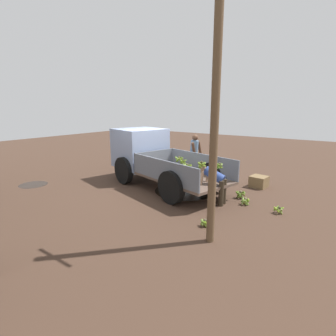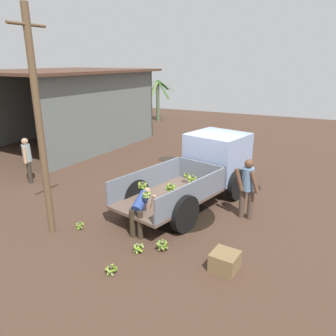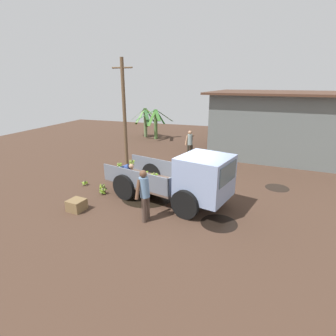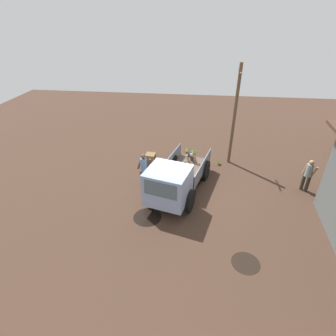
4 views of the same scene
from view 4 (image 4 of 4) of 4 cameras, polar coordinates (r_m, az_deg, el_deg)
ground at (r=12.35m, az=2.48°, el=-6.26°), size 36.00×36.00×0.00m
mud_patch_0 at (r=9.94m, az=16.56°, el=-19.23°), size 0.99×0.99×0.01m
mud_patch_1 at (r=11.26m, az=-4.51°, el=-10.60°), size 1.19×1.19×0.01m
mud_patch_2 at (r=13.52m, az=2.69°, el=-2.62°), size 2.06×2.06×0.01m
cargo_truck at (r=11.45m, az=0.99°, el=-3.08°), size 5.13×2.93×1.97m
utility_pole at (r=14.43m, az=14.27°, el=11.00°), size 1.03×0.17×5.41m
person_foreground_visitor at (r=12.66m, az=-5.31°, el=-0.09°), size 0.38×0.73×1.74m
person_worker_loading at (r=14.28m, az=5.13°, el=2.47°), size 0.83×0.64×1.12m
person_bystander_near_shed at (r=13.93m, az=28.19°, el=-1.16°), size 0.51×0.55×1.64m
banana_bunch_on_ground_0 at (r=15.28m, az=3.68°, el=2.09°), size 0.29×0.27×0.22m
banana_bunch_on_ground_1 at (r=16.12m, az=4.25°, el=3.67°), size 0.26×0.28×0.21m
banana_bunch_on_ground_2 at (r=15.02m, az=1.86°, el=1.68°), size 0.31×0.31×0.25m
banana_bunch_on_ground_3 at (r=15.08m, az=11.06°, el=1.04°), size 0.25×0.25×0.20m
wooden_crate_0 at (r=15.26m, az=-3.83°, el=2.38°), size 0.61×0.61×0.40m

